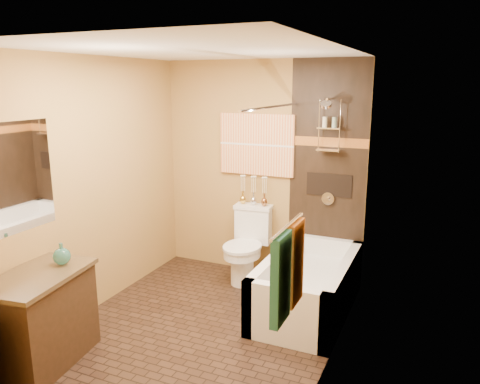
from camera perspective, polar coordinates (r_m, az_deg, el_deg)
The scene contains 23 objects.
floor at distance 4.57m, azimuth -4.65°, elevation -16.24°, with size 3.00×3.00×0.00m, color black.
wall_left at distance 4.79m, azimuth -17.67°, elevation 0.59°, with size 0.02×3.00×2.50m, color #A4733F.
wall_right at distance 3.70m, azimuth 11.58°, elevation -2.69°, with size 0.02×3.00×2.50m, color #A4733F.
wall_back at distance 5.44m, azimuth 2.65°, elevation 2.66°, with size 2.40×0.02×2.50m, color #A4733F.
wall_front at distance 2.94m, azimuth -19.28°, elevation -7.35°, with size 2.40×0.02×2.50m, color #A4733F.
ceiling at distance 3.99m, azimuth -5.35°, elevation 16.82°, with size 3.00×3.00×0.00m, color silver.
alcove_tile_back at distance 5.20m, azimuth 10.59°, elevation 1.96°, with size 0.85×0.01×2.50m, color black.
alcove_tile_right at distance 4.41m, azimuth 13.55°, elevation -0.19°, with size 0.01×1.50×2.50m, color black.
mosaic_band_back at distance 5.13m, azimuth 10.74°, elevation 6.00°, with size 0.85×0.01×0.10m, color #99501B.
mosaic_band_right at distance 4.34m, azimuth 13.69°, elevation 4.57°, with size 0.01×1.50×0.10m, color #99501B.
alcove_niche at distance 5.21m, azimuth 10.79°, elevation 0.85°, with size 0.50×0.01×0.25m, color black.
shower_fixtures at distance 5.02m, azimuth 10.77°, elevation 6.37°, with size 0.24×0.33×1.16m.
curtain_rod at distance 4.51m, azimuth 4.05°, elevation 10.32°, with size 0.03×0.03×1.55m, color silver.
towel_bar at distance 2.68m, azimuth 5.81°, elevation -4.16°, with size 0.02×0.02×0.55m, color silver.
towel_teal at distance 2.65m, azimuth 4.99°, elevation -10.53°, with size 0.05×0.22×0.52m, color #1D615D.
towel_rust at distance 2.88m, azimuth 6.69°, elevation -8.59°, with size 0.05×0.22×0.52m, color #985E1B.
sunset_painting at distance 5.39m, azimuth 2.04°, elevation 5.80°, with size 0.90×0.04×0.70m, color orange.
vanity_mirror at distance 4.06m, azimuth -27.10°, elevation 1.16°, with size 0.01×1.00×0.90m, color white.
bathtub at distance 4.83m, azimuth 8.26°, elevation -11.72°, with size 0.80×1.50×0.55m.
toilet at distance 5.40m, azimuth 0.84°, elevation -6.41°, with size 0.45×0.66×0.85m.
vanity at distance 4.21m, azimuth -23.13°, elevation -14.02°, with size 0.65×0.94×0.78m.
teal_bottle at distance 4.14m, azimuth -20.93°, elevation -7.08°, with size 0.14×0.14×0.23m, color #246C62, non-canonical shape.
bud_vases at distance 5.40m, azimuth 1.66°, elevation 0.28°, with size 0.34×0.07×0.34m.
Camera 1 is at (1.93, -3.48, 2.25)m, focal length 35.00 mm.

